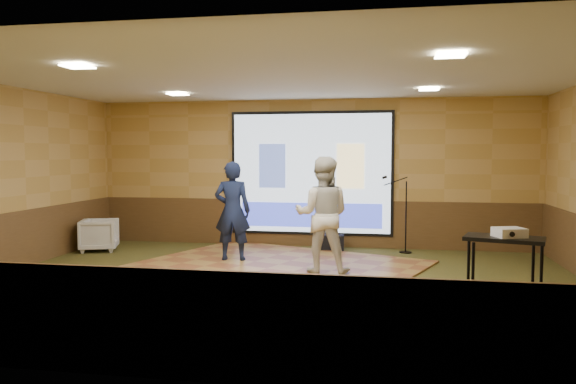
% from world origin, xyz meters
% --- Properties ---
extents(ground, '(9.00, 9.00, 0.00)m').
position_xyz_m(ground, '(0.00, 0.00, 0.00)').
color(ground, '#2B3B1A').
rests_on(ground, ground).
extents(room_shell, '(9.04, 7.04, 3.02)m').
position_xyz_m(room_shell, '(0.00, 0.00, 2.09)').
color(room_shell, tan).
rests_on(room_shell, ground).
extents(wainscot_back, '(9.00, 0.04, 0.95)m').
position_xyz_m(wainscot_back, '(0.00, 3.48, 0.47)').
color(wainscot_back, '#4E351A').
rests_on(wainscot_back, ground).
extents(wainscot_front, '(9.00, 0.04, 0.95)m').
position_xyz_m(wainscot_front, '(0.00, -3.48, 0.47)').
color(wainscot_front, '#4E351A').
rests_on(wainscot_front, ground).
extents(wainscot_left, '(0.04, 7.00, 0.95)m').
position_xyz_m(wainscot_left, '(-4.48, 0.00, 0.47)').
color(wainscot_left, '#4E351A').
rests_on(wainscot_left, ground).
extents(projector_screen, '(3.32, 0.06, 2.52)m').
position_xyz_m(projector_screen, '(0.00, 3.44, 1.47)').
color(projector_screen, black).
rests_on(projector_screen, room_shell).
extents(downlight_nw, '(0.32, 0.32, 0.02)m').
position_xyz_m(downlight_nw, '(-2.20, 1.80, 2.97)').
color(downlight_nw, '#FFEFBF').
rests_on(downlight_nw, room_shell).
extents(downlight_ne, '(0.32, 0.32, 0.02)m').
position_xyz_m(downlight_ne, '(2.20, 1.80, 2.97)').
color(downlight_ne, '#FFEFBF').
rests_on(downlight_ne, room_shell).
extents(downlight_sw, '(0.32, 0.32, 0.02)m').
position_xyz_m(downlight_sw, '(-2.20, -1.50, 2.97)').
color(downlight_sw, '#FFEFBF').
rests_on(downlight_sw, room_shell).
extents(downlight_se, '(0.32, 0.32, 0.02)m').
position_xyz_m(downlight_se, '(2.20, -1.50, 2.97)').
color(downlight_se, '#FFEFBF').
rests_on(downlight_se, room_shell).
extents(dance_floor, '(5.39, 4.77, 0.03)m').
position_xyz_m(dance_floor, '(-0.25, 1.34, 0.02)').
color(dance_floor, '#A0773A').
rests_on(dance_floor, ground).
extents(player_left, '(0.67, 0.48, 1.74)m').
position_xyz_m(player_left, '(-1.14, 1.59, 0.90)').
color(player_left, '#131C3C').
rests_on(player_left, dance_floor).
extents(player_right, '(0.90, 0.71, 1.83)m').
position_xyz_m(player_right, '(0.54, 0.84, 0.95)').
color(player_right, beige).
rests_on(player_right, dance_floor).
extents(av_table, '(0.89, 0.47, 0.93)m').
position_xyz_m(av_table, '(2.91, -0.98, 0.65)').
color(av_table, black).
rests_on(av_table, ground).
extents(projector, '(0.40, 0.36, 0.11)m').
position_xyz_m(projector, '(2.96, -1.00, 0.99)').
color(projector, silver).
rests_on(projector, av_table).
extents(mic_stand, '(0.58, 0.24, 1.49)m').
position_xyz_m(mic_stand, '(1.84, 3.04, 0.49)').
color(mic_stand, black).
rests_on(mic_stand, ground).
extents(banquet_chair, '(0.88, 0.87, 0.63)m').
position_xyz_m(banquet_chair, '(-4.00, 2.19, 0.31)').
color(banquet_chair, gray).
rests_on(banquet_chair, ground).
extents(duffel_bag, '(0.53, 0.37, 0.31)m').
position_xyz_m(duffel_bag, '(0.46, 3.01, 0.16)').
color(duffel_bag, black).
rests_on(duffel_bag, ground).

